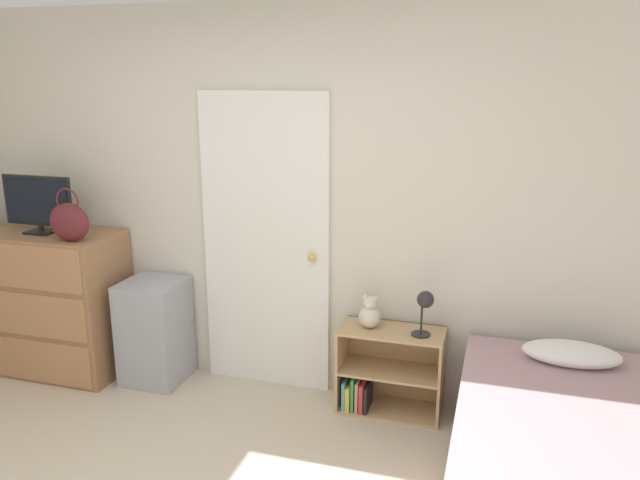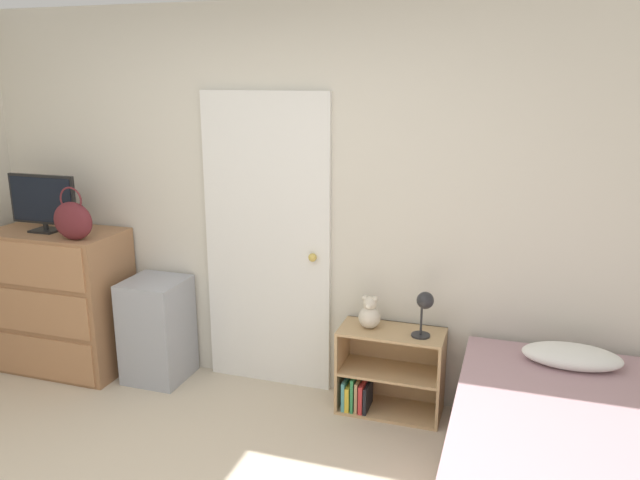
# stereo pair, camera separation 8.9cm
# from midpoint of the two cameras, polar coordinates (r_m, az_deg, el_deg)

# --- Properties ---
(wall_back) EXTENTS (10.00, 0.06, 2.55)m
(wall_back) POSITION_cam_midpoint_polar(r_m,az_deg,el_deg) (4.14, -2.86, 3.37)
(wall_back) COLOR beige
(wall_back) RESTS_ON ground_plane
(door_closed) EXTENTS (0.89, 0.09, 2.00)m
(door_closed) POSITION_cam_midpoint_polar(r_m,az_deg,el_deg) (4.19, -4.24, -0.35)
(door_closed) COLOR white
(door_closed) RESTS_ON ground_plane
(dresser) EXTENTS (0.93, 0.52, 1.03)m
(dresser) POSITION_cam_midpoint_polar(r_m,az_deg,el_deg) (4.89, -22.04, -5.13)
(dresser) COLOR #996B47
(dresser) RESTS_ON ground_plane
(tv) EXTENTS (0.54, 0.16, 0.40)m
(tv) POSITION_cam_midpoint_polar(r_m,az_deg,el_deg) (4.72, -23.52, 3.20)
(tv) COLOR black
(tv) RESTS_ON dresser
(handbag) EXTENTS (0.29, 0.13, 0.36)m
(handbag) POSITION_cam_midpoint_polar(r_m,az_deg,el_deg) (4.42, -21.13, 1.69)
(handbag) COLOR #591E23
(handbag) RESTS_ON dresser
(storage_bin) EXTENTS (0.40, 0.41, 0.73)m
(storage_bin) POSITION_cam_midpoint_polar(r_m,az_deg,el_deg) (4.57, -14.11, -7.94)
(storage_bin) COLOR #999EA8
(storage_bin) RESTS_ON ground_plane
(bookshelf) EXTENTS (0.66, 0.31, 0.56)m
(bookshelf) POSITION_cam_midpoint_polar(r_m,az_deg,el_deg) (4.10, 6.48, -12.15)
(bookshelf) COLOR tan
(bookshelf) RESTS_ON ground_plane
(teddy_bear) EXTENTS (0.14, 0.14, 0.21)m
(teddy_bear) POSITION_cam_midpoint_polar(r_m,az_deg,el_deg) (3.94, 5.21, -6.76)
(teddy_bear) COLOR beige
(teddy_bear) RESTS_ON bookshelf
(desk_lamp) EXTENTS (0.13, 0.13, 0.29)m
(desk_lamp) POSITION_cam_midpoint_polar(r_m,az_deg,el_deg) (3.81, 10.21, -5.89)
(desk_lamp) COLOR #262628
(desk_lamp) RESTS_ON bookshelf
(bed) EXTENTS (1.19, 1.81, 0.64)m
(bed) POSITION_cam_midpoint_polar(r_m,az_deg,el_deg) (3.40, 22.88, -18.99)
(bed) COLOR brown
(bed) RESTS_ON ground_plane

